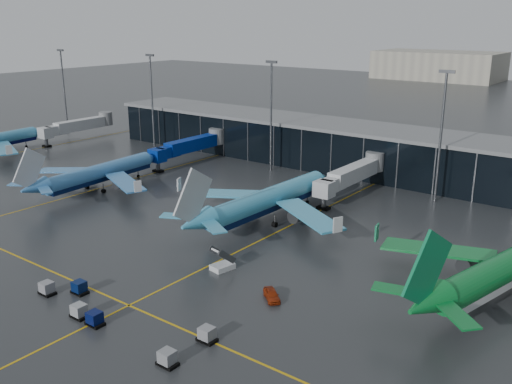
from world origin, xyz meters
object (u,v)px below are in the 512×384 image
Objects in this scene: airliner_klm_near at (269,186)px; airliner_arkefly at (100,163)px; service_van_red at (272,295)px; baggage_carts at (109,315)px; airliner_aer_lingus at (512,249)px; mobile_airstair at (222,264)px.

airliner_arkefly is at bearing -170.10° from airliner_klm_near.
service_van_red is at bearing -21.75° from airliner_arkefly.
airliner_arkefly is at bearing 142.67° from baggage_carts.
airliner_aer_lingus is at bearing -3.85° from airliner_klm_near.
airliner_klm_near is at bearing 97.86° from baggage_carts.
airliner_aer_lingus reaches higher than airliner_klm_near.
mobile_airstair is 11.49m from service_van_red.
airliner_klm_near is at bearing 76.77° from service_van_red.
service_van_red is (-23.57, -19.86, -5.71)m from airliner_aer_lingus.
airliner_klm_near is at bearing -172.27° from airliner_aer_lingus.
airliner_klm_near is 0.99× the size of airliner_aer_lingus.
airliner_klm_near is 1.56× the size of baggage_carts.
airliner_aer_lingus is 1.57× the size of baggage_carts.
mobile_airstair is (-34.61, -16.67, -5.62)m from airliner_aer_lingus.
mobile_airstair is at bearing -69.86° from airliner_klm_near.
baggage_carts is at bearing -121.53° from airliner_aer_lingus.
airliner_aer_lingus is 31.34m from service_van_red.
mobile_airstair reaches higher than service_van_red.
service_van_red is (57.66, -18.40, -5.00)m from airliner_arkefly.
airliner_aer_lingus reaches higher than airliner_arkefly.
airliner_aer_lingus is at bearing 45.03° from baggage_carts.
airliner_aer_lingus reaches higher than baggage_carts.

